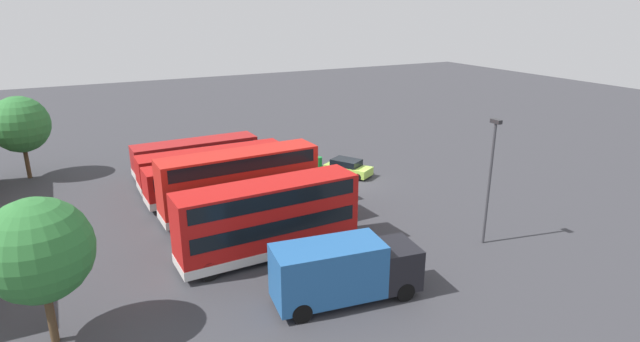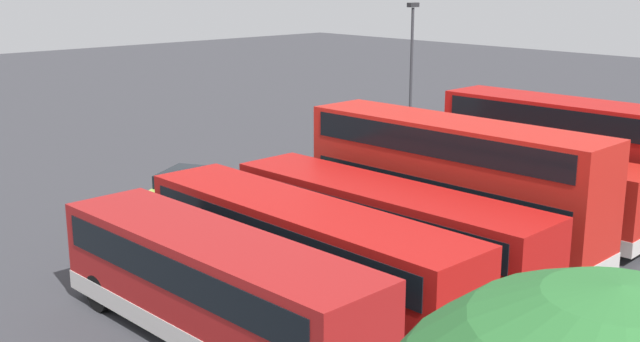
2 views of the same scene
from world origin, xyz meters
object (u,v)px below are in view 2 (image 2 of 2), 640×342
bus_double_decker_near_end (572,153)px  lamp_post_tall (411,64)px  bus_double_decker_third (452,180)px  bus_single_deck_fifth (302,249)px  bus_single_deck_second (502,183)px  bus_single_deck_sixth (213,285)px  car_hatchback_silver (186,187)px  box_truck_blue (611,143)px  waste_bin_yellow (132,213)px  bus_single_deck_fourth (385,227)px

bus_double_decker_near_end → lamp_post_tall: bearing=-110.2°
bus_double_decker_near_end → bus_double_decker_third: bearing=-5.0°
bus_double_decker_third → bus_single_deck_fifth: bus_double_decker_third is taller
bus_single_deck_second → lamp_post_tall: 14.46m
bus_double_decker_near_end → bus_double_decker_third: 7.00m
lamp_post_tall → bus_double_decker_third: bearing=45.9°
bus_single_deck_fifth → bus_single_deck_sixth: size_ratio=1.11×
car_hatchback_silver → box_truck_blue: bearing=149.3°
car_hatchback_silver → waste_bin_yellow: car_hatchback_silver is taller
car_hatchback_silver → bus_single_deck_sixth: bearing=59.9°
bus_single_deck_sixth → waste_bin_yellow: 11.06m
bus_double_decker_near_end → bus_single_deck_second: bearing=-16.1°
waste_bin_yellow → bus_double_decker_near_end: bearing=143.2°
bus_double_decker_third → bus_single_deck_sixth: 10.63m
bus_double_decker_third → bus_single_deck_fourth: bearing=4.4°
bus_double_decker_near_end → box_truck_blue: bearing=-166.3°
bus_single_deck_fifth → box_truck_blue: (-20.29, -0.95, 0.08)m
car_hatchback_silver → waste_bin_yellow: (3.25, 1.18, -0.22)m
bus_single_deck_sixth → box_truck_blue: (-23.83, -1.44, 0.09)m
bus_single_deck_second → lamp_post_tall: size_ratio=1.47×
bus_double_decker_near_end → bus_double_decker_third: same height
bus_single_deck_fifth → waste_bin_yellow: bearing=-89.6°
bus_single_deck_fourth → waste_bin_yellow: bus_single_deck_fourth is taller
bus_single_deck_sixth → lamp_post_tall: (-22.20, -12.53, 3.04)m
box_truck_blue → bus_single_deck_second: bearing=3.3°
bus_single_deck_fourth → bus_single_deck_second: bearing=-175.0°
bus_single_deck_fifth → bus_double_decker_near_end: bearing=177.6°
bus_double_decker_third → box_truck_blue: bearing=-176.0°
bus_single_deck_sixth → car_hatchback_silver: (-6.73, -11.61, -0.92)m
bus_single_deck_second → bus_single_deck_fourth: bearing=5.0°
bus_single_deck_sixth → bus_single_deck_fifth: bearing=-172.1°
bus_single_deck_sixth → box_truck_blue: 23.88m
bus_double_decker_near_end → bus_single_deck_fourth: 10.78m
bus_double_decker_third → bus_double_decker_near_end: bearing=175.0°
lamp_post_tall → bus_single_deck_fifth: bearing=32.8°
bus_single_deck_fourth → bus_single_deck_fifth: same height
bus_double_decker_near_end → bus_single_deck_second: bus_double_decker_near_end is taller
bus_single_deck_second → bus_single_deck_fourth: (7.39, 0.65, -0.00)m
bus_single_deck_second → waste_bin_yellow: bus_single_deck_second is taller
bus_single_deck_sixth → lamp_post_tall: size_ratio=1.37×
bus_double_decker_near_end → bus_single_deck_fifth: (14.01, -0.58, -0.82)m
bus_double_decker_near_end → waste_bin_yellow: (14.08, -10.52, -1.97)m
bus_single_deck_fifth → box_truck_blue: 20.31m
bus_single_deck_fourth → bus_single_deck_fifth: 3.28m
car_hatchback_silver → bus_double_decker_third: bearing=109.1°
box_truck_blue → bus_double_decker_third: bearing=4.0°
bus_single_deck_sixth → waste_bin_yellow: bearing=-108.4°
bus_single_deck_fifth → waste_bin_yellow: bus_single_deck_fifth is taller
car_hatchback_silver → lamp_post_tall: lamp_post_tall is taller
car_hatchback_silver → lamp_post_tall: size_ratio=0.55×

